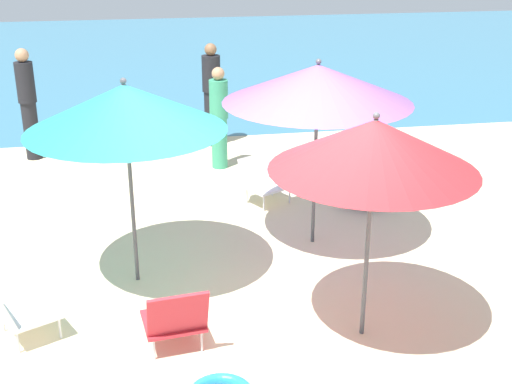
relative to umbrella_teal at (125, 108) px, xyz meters
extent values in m
plane|color=beige|center=(1.23, -0.82, -1.82)|extent=(40.00, 40.00, 0.00)
cube|color=teal|center=(1.23, 12.84, -1.82)|extent=(40.00, 16.00, 0.01)
cylinder|color=#4C4C51|center=(0.00, 0.00, -0.80)|extent=(0.04, 0.04, 2.05)
cone|color=teal|center=(0.00, 0.00, 0.00)|extent=(1.92, 1.92, 0.44)
sphere|color=#4C4C51|center=(0.00, 0.00, 0.25)|extent=(0.06, 0.06, 0.06)
cylinder|color=#4C4C51|center=(1.97, -1.35, -0.83)|extent=(0.04, 0.04, 1.98)
cone|color=red|center=(1.97, -1.35, -0.05)|extent=(1.72, 1.72, 0.43)
sphere|color=#4C4C51|center=(1.97, -1.35, 0.19)|extent=(0.06, 0.06, 0.06)
cylinder|color=#4C4C51|center=(2.01, 0.56, -0.80)|extent=(0.04, 0.04, 2.05)
cone|color=#8E56C6|center=(2.01, 0.56, 0.03)|extent=(2.05, 2.05, 0.41)
sphere|color=#4C4C51|center=(2.01, 0.56, 0.26)|extent=(0.06, 0.06, 0.06)
cube|color=white|center=(1.72, 1.78, -1.59)|extent=(0.69, 0.65, 0.03)
cube|color=white|center=(1.61, 1.98, -1.40)|extent=(0.55, 0.39, 0.36)
cylinder|color=silver|center=(2.00, 1.73, -1.71)|extent=(0.02, 0.02, 0.22)
cylinder|color=silver|center=(1.61, 1.52, -1.71)|extent=(0.02, 0.02, 0.22)
cylinder|color=silver|center=(1.83, 2.04, -1.71)|extent=(0.02, 0.02, 0.22)
cylinder|color=silver|center=(1.45, 1.82, -1.71)|extent=(0.02, 0.02, 0.22)
cube|color=white|center=(-0.94, -0.86, -1.59)|extent=(0.64, 0.66, 0.03)
cylinder|color=silver|center=(-0.87, -0.60, -1.72)|extent=(0.02, 0.02, 0.22)
cylinder|color=silver|center=(-0.69, -0.96, -1.72)|extent=(0.02, 0.02, 0.22)
cylinder|color=silver|center=(-1.20, -0.76, -1.72)|extent=(0.02, 0.02, 0.22)
cylinder|color=silver|center=(-1.02, -1.12, -1.72)|extent=(0.02, 0.02, 0.22)
cube|color=navy|center=(2.92, 1.47, -1.61)|extent=(0.66, 0.67, 0.03)
cube|color=navy|center=(3.09, 1.68, -1.41)|extent=(0.45, 0.39, 0.38)
cylinder|color=silver|center=(2.94, 1.20, -1.72)|extent=(0.02, 0.02, 0.20)
cylinder|color=silver|center=(2.66, 1.42, -1.72)|extent=(0.02, 0.02, 0.20)
cylinder|color=silver|center=(3.19, 1.52, -1.72)|extent=(0.02, 0.02, 0.20)
cylinder|color=silver|center=(2.91, 1.74, -1.72)|extent=(0.02, 0.02, 0.20)
cube|color=red|center=(0.30, -1.21, -1.60)|extent=(0.57, 0.54, 0.03)
cube|color=red|center=(0.33, -1.46, -1.38)|extent=(0.53, 0.22, 0.42)
cylinder|color=silver|center=(0.07, -1.04, -1.72)|extent=(0.02, 0.02, 0.21)
cylinder|color=silver|center=(0.48, -0.99, -1.72)|extent=(0.02, 0.02, 0.21)
cylinder|color=silver|center=(0.12, -1.42, -1.72)|extent=(0.02, 0.02, 0.21)
cylinder|color=silver|center=(0.53, -1.37, -1.72)|extent=(0.02, 0.02, 0.21)
cylinder|color=#389970|center=(1.28, 3.30, -1.44)|extent=(0.23, 0.23, 0.77)
cylinder|color=#389970|center=(1.28, 3.30, -0.78)|extent=(0.27, 0.27, 0.56)
sphere|color=tan|center=(1.28, 3.30, -0.40)|extent=(0.19, 0.19, 0.19)
cylinder|color=black|center=(-1.54, 4.22, -1.37)|extent=(0.23, 0.23, 0.90)
cylinder|color=black|center=(-1.54, 4.22, -0.62)|extent=(0.27, 0.27, 0.61)
sphere|color=tan|center=(-1.54, 4.22, -0.21)|extent=(0.20, 0.20, 0.20)
cylinder|color=black|center=(1.30, 4.45, -1.37)|extent=(0.25, 0.25, 0.90)
cylinder|color=black|center=(1.30, 4.45, -0.63)|extent=(0.30, 0.30, 0.58)
sphere|color=#896042|center=(1.30, 4.45, -0.25)|extent=(0.19, 0.19, 0.19)
camera|label=1|loc=(0.13, -6.26, 1.60)|focal=47.30mm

